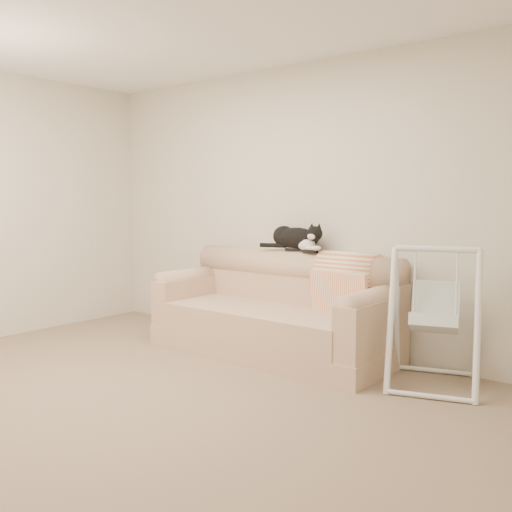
{
  "coord_description": "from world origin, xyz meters",
  "views": [
    {
      "loc": [
        3.0,
        -2.39,
        1.37
      ],
      "look_at": [
        0.02,
        1.27,
        0.9
      ],
      "focal_mm": 40.0,
      "sensor_mm": 36.0,
      "label": 1
    }
  ],
  "objects_px": {
    "remote_b": "(310,251)",
    "tuxedo_cat": "(296,238)",
    "sofa": "(277,314)",
    "remote_a": "(295,250)",
    "baby_swing": "(435,316)"
  },
  "relations": [
    {
      "from": "sofa",
      "to": "baby_swing",
      "type": "relative_size",
      "value": 2.11
    },
    {
      "from": "sofa",
      "to": "baby_swing",
      "type": "distance_m",
      "value": 1.46
    },
    {
      "from": "remote_b",
      "to": "sofa",
      "type": "bearing_deg",
      "value": -137.41
    },
    {
      "from": "remote_b",
      "to": "tuxedo_cat",
      "type": "height_order",
      "value": "tuxedo_cat"
    },
    {
      "from": "remote_a",
      "to": "tuxedo_cat",
      "type": "xyz_separation_m",
      "value": [
        0.01,
        0.0,
        0.11
      ]
    },
    {
      "from": "baby_swing",
      "to": "tuxedo_cat",
      "type": "bearing_deg",
      "value": 169.79
    },
    {
      "from": "remote_a",
      "to": "remote_b",
      "type": "distance_m",
      "value": 0.2
    },
    {
      "from": "tuxedo_cat",
      "to": "baby_swing",
      "type": "bearing_deg",
      "value": -10.21
    },
    {
      "from": "sofa",
      "to": "remote_b",
      "type": "height_order",
      "value": "remote_b"
    },
    {
      "from": "sofa",
      "to": "tuxedo_cat",
      "type": "relative_size",
      "value": 3.36
    },
    {
      "from": "sofa",
      "to": "tuxedo_cat",
      "type": "xyz_separation_m",
      "value": [
        0.03,
        0.25,
        0.67
      ]
    },
    {
      "from": "remote_b",
      "to": "baby_swing",
      "type": "xyz_separation_m",
      "value": [
        1.24,
        -0.2,
        -0.39
      ]
    },
    {
      "from": "tuxedo_cat",
      "to": "baby_swing",
      "type": "xyz_separation_m",
      "value": [
        1.42,
        -0.26,
        -0.5
      ]
    },
    {
      "from": "sofa",
      "to": "baby_swing",
      "type": "bearing_deg",
      "value": -0.28
    },
    {
      "from": "remote_b",
      "to": "tuxedo_cat",
      "type": "xyz_separation_m",
      "value": [
        -0.18,
        0.05,
        0.11
      ]
    }
  ]
}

